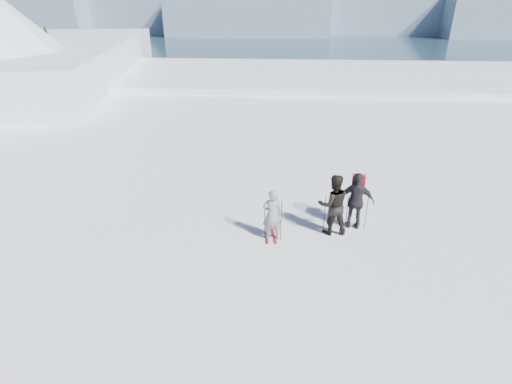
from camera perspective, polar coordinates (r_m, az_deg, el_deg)
lake_basin at (r=39.98m, az=6.02°, el=6.75°), size 820.00×820.00×71.62m
far_mountain_range at (r=463.74m, az=8.68°, el=24.23°), size 770.00×110.00×53.00m
near_ridge at (r=45.82m, az=-29.84°, el=9.85°), size 31.37×35.68×25.62m
skier_grey at (r=11.99m, az=2.34°, el=-3.26°), size 0.66×0.49×1.66m
skier_dark at (r=12.44m, az=10.95°, el=-1.77°), size 1.06×0.88×1.98m
skier_pack at (r=12.89m, az=14.14°, el=-1.29°), size 1.18×0.66×1.90m
backpack at (r=12.62m, az=14.78°, el=4.18°), size 0.44×0.30×0.56m
ski_poles at (r=12.46m, az=9.36°, el=-3.43°), size 3.19×0.85×1.37m
skis_loose at (r=12.85m, az=1.97°, el=-5.29°), size 0.41×1.70×0.03m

